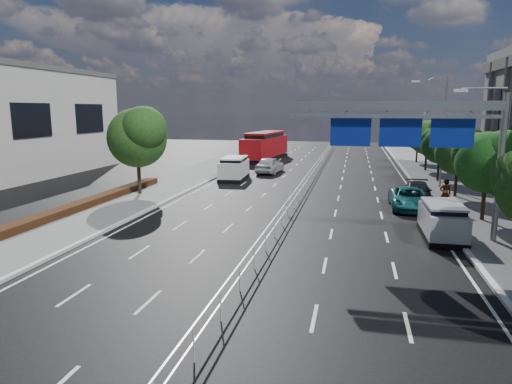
# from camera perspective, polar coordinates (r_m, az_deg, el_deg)

# --- Properties ---
(ground) EXTENTS (160.00, 160.00, 0.00)m
(ground) POSITION_cam_1_polar(r_m,az_deg,el_deg) (15.35, -3.53, -14.49)
(ground) COLOR black
(ground) RESTS_ON ground
(median_fence) EXTENTS (0.05, 85.00, 1.02)m
(median_fence) POSITION_cam_1_polar(r_m,az_deg,el_deg) (36.58, 6.04, 0.94)
(median_fence) COLOR silver
(median_fence) RESTS_ON ground
(overhead_gantry) EXTENTS (10.24, 0.38, 7.45)m
(overhead_gantry) POSITION_cam_1_polar(r_m,az_deg,el_deg) (23.64, 19.45, 7.72)
(overhead_gantry) COLOR gray
(overhead_gantry) RESTS_ON ground
(streetlight_far) EXTENTS (2.78, 2.40, 9.00)m
(streetlight_far) POSITION_cam_1_polar(r_m,az_deg,el_deg) (39.98, 22.03, 7.80)
(streetlight_far) COLOR gray
(streetlight_far) RESTS_ON ground
(near_tree_back) EXTENTS (4.84, 4.51, 6.69)m
(near_tree_back) POSITION_cam_1_polar(r_m,az_deg,el_deg) (35.16, -14.57, 6.99)
(near_tree_back) COLOR black
(near_tree_back) RESTS_ON ground
(far_tree_d) EXTENTS (3.85, 3.59, 5.34)m
(far_tree_d) POSITION_cam_1_polar(r_m,az_deg,el_deg) (28.97, 27.04, 3.74)
(far_tree_d) COLOR black
(far_tree_d) RESTS_ON ground
(far_tree_e) EXTENTS (3.63, 3.38, 5.13)m
(far_tree_e) POSITION_cam_1_polar(r_m,az_deg,el_deg) (36.26, 24.06, 4.85)
(far_tree_e) COLOR black
(far_tree_e) RESTS_ON ground
(far_tree_f) EXTENTS (3.52, 3.28, 5.02)m
(far_tree_f) POSITION_cam_1_polar(r_m,az_deg,el_deg) (43.61, 22.09, 5.67)
(far_tree_f) COLOR black
(far_tree_f) RESTS_ON ground
(far_tree_g) EXTENTS (3.96, 3.69, 5.45)m
(far_tree_g) POSITION_cam_1_polar(r_m,az_deg,el_deg) (50.99, 20.71, 6.62)
(far_tree_g) COLOR black
(far_tree_g) RESTS_ON ground
(far_tree_h) EXTENTS (3.41, 3.18, 4.91)m
(far_tree_h) POSITION_cam_1_polar(r_m,az_deg,el_deg) (58.43, 19.63, 6.74)
(far_tree_h) COLOR black
(far_tree_h) RESTS_ON ground
(white_minivan) EXTENTS (2.41, 5.01, 2.12)m
(white_minivan) POSITION_cam_1_polar(r_m,az_deg,el_deg) (42.18, -2.77, 2.93)
(white_minivan) COLOR black
(white_minivan) RESTS_ON ground
(red_bus) EXTENTS (4.22, 12.29, 3.60)m
(red_bus) POSITION_cam_1_polar(r_m,az_deg,el_deg) (59.13, 1.14, 5.86)
(red_bus) COLOR black
(red_bus) RESTS_ON ground
(near_car_silver) EXTENTS (2.55, 5.16, 1.69)m
(near_car_silver) POSITION_cam_1_polar(r_m,az_deg,el_deg) (46.74, 1.76, 3.41)
(near_car_silver) COLOR #ABADB3
(near_car_silver) RESTS_ON ground
(near_car_dark) EXTENTS (1.52, 4.15, 1.36)m
(near_car_dark) POSITION_cam_1_polar(r_m,az_deg,el_deg) (62.07, 1.26, 4.96)
(near_car_dark) COLOR black
(near_car_dark) RESTS_ON ground
(silver_minivan) EXTENTS (1.87, 4.35, 1.80)m
(silver_minivan) POSITION_cam_1_polar(r_m,az_deg,el_deg) (24.90, 22.25, -3.35)
(silver_minivan) COLOR black
(silver_minivan) RESTS_ON ground
(parked_car_teal) EXTENTS (2.35, 5.02, 1.39)m
(parked_car_teal) POSITION_cam_1_polar(r_m,az_deg,el_deg) (31.37, 18.59, -0.79)
(parked_car_teal) COLOR #156062
(parked_car_teal) RESTS_ON ground
(parked_car_dark) EXTENTS (2.24, 4.75, 1.34)m
(parked_car_dark) POSITION_cam_1_polar(r_m,az_deg,el_deg) (34.20, 19.53, -0.01)
(parked_car_dark) COLOR black
(parked_car_dark) RESTS_ON ground
(pedestrian_a) EXTENTS (0.71, 0.47, 1.94)m
(pedestrian_a) POSITION_cam_1_polar(r_m,az_deg,el_deg) (31.51, 22.57, -0.23)
(pedestrian_a) COLOR gray
(pedestrian_a) RESTS_ON sidewalk_far
(pedestrian_b) EXTENTS (0.89, 0.70, 1.77)m
(pedestrian_b) POSITION_cam_1_polar(r_m,az_deg,el_deg) (30.99, 29.28, -1.08)
(pedestrian_b) COLOR gray
(pedestrian_b) RESTS_ON sidewalk_far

